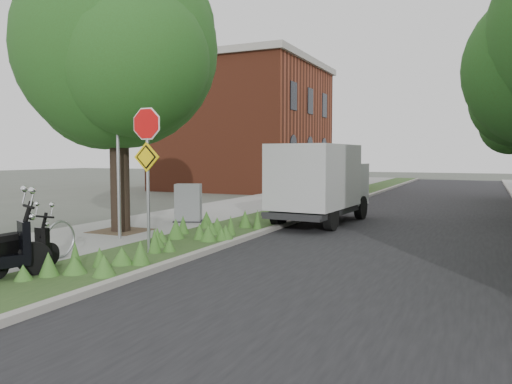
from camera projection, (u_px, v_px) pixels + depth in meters
ground at (190, 270)px, 9.59m from camera, size 120.00×120.00×0.00m
sidewalk_near at (233, 208)px, 20.41m from camera, size 3.50×60.00×0.12m
verge at (296, 211)px, 19.26m from camera, size 2.00×60.00×0.12m
kerb_near at (321, 212)px, 18.85m from camera, size 0.20×60.00×0.13m
road at (417, 219)px, 17.39m from camera, size 7.00×60.00×0.01m
street_tree_main at (117, 60)px, 13.53m from camera, size 6.21×5.54×7.66m
bare_post at (118, 159)px, 12.40m from camera, size 0.08×0.08×4.00m
bike_hoop at (60, 240)px, 10.13m from camera, size 0.06×0.78×0.77m
sign_assembly at (147, 150)px, 10.53m from camera, size 0.94×0.08×3.22m
brick_building at (246, 125)px, 33.17m from camera, size 9.40×10.40×8.30m
scooter_near at (15, 255)px, 8.69m from camera, size 0.32×1.54×0.74m
box_truck at (320, 180)px, 16.00m from camera, size 2.16×4.90×2.17m
utility_cabinet at (188, 204)px, 15.68m from camera, size 1.05×0.89×1.19m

